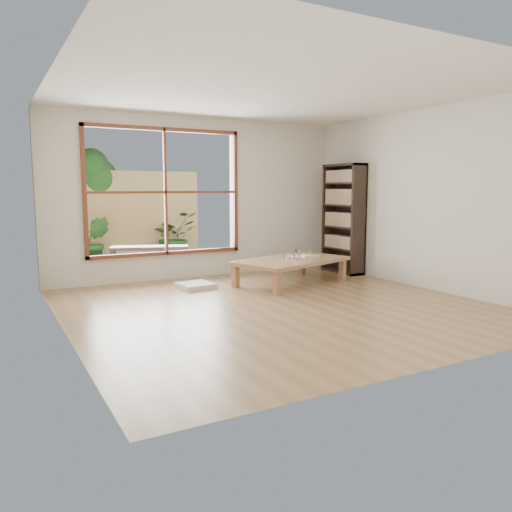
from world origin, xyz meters
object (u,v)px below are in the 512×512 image
(garden_bench, at_px, (150,249))
(bookshelf, at_px, (343,219))
(low_table, at_px, (291,262))
(food_tray, at_px, (310,255))

(garden_bench, bearing_deg, bookshelf, -10.24)
(low_table, bearing_deg, garden_bench, 108.18)
(bookshelf, height_order, garden_bench, bookshelf)
(garden_bench, bearing_deg, food_tray, -25.37)
(food_tray, bearing_deg, bookshelf, 22.03)
(food_tray, bearing_deg, low_table, -159.33)
(bookshelf, xyz_separation_m, garden_bench, (-2.93, 1.72, -0.55))
(food_tray, distance_m, garden_bench, 2.86)
(garden_bench, bearing_deg, low_table, -34.38)
(low_table, bearing_deg, bookshelf, 1.52)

